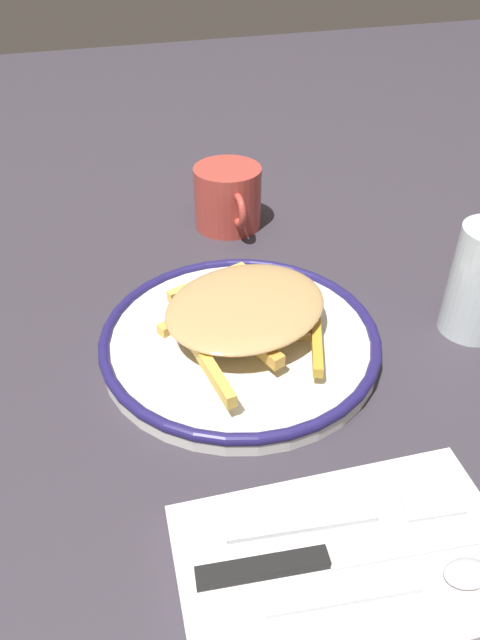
% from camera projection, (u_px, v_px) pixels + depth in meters
% --- Properties ---
extents(ground_plane, '(2.60, 2.60, 0.00)m').
position_uv_depth(ground_plane, '(240.00, 348.00, 0.59)').
color(ground_plane, '#342F38').
extents(plate, '(0.28, 0.28, 0.02)m').
position_uv_depth(plate, '(240.00, 340.00, 0.59)').
color(plate, white).
rests_on(plate, ground_plane).
extents(fries_heap, '(0.21, 0.20, 0.04)m').
position_uv_depth(fries_heap, '(245.00, 311.00, 0.57)').
color(fries_heap, gold).
rests_on(fries_heap, plate).
extents(napkin, '(0.15, 0.24, 0.01)m').
position_uv_depth(napkin, '(347.00, 561.00, 0.40)').
color(napkin, silver).
rests_on(napkin, ground_plane).
extents(fork, '(0.04, 0.18, 0.00)m').
position_uv_depth(fork, '(348.00, 517.00, 0.42)').
color(fork, silver).
rests_on(fork, napkin).
extents(knife, '(0.04, 0.21, 0.01)m').
position_uv_depth(knife, '(322.00, 558.00, 0.40)').
color(knife, black).
rests_on(knife, napkin).
extents(spoon, '(0.04, 0.15, 0.01)m').
position_uv_depth(spoon, '(419.00, 582.00, 0.38)').
color(spoon, silver).
rests_on(spoon, napkin).
extents(coffee_mug, '(0.11, 0.09, 0.08)m').
position_uv_depth(coffee_mug, '(228.00, 198.00, 0.77)').
color(coffee_mug, '#AF3F35').
rests_on(coffee_mug, ground_plane).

